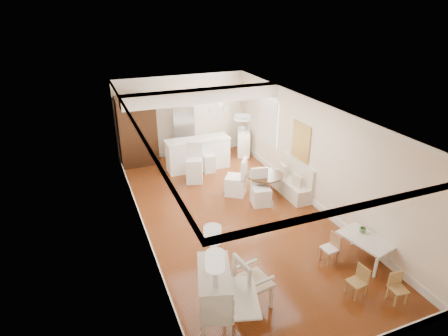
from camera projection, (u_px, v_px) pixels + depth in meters
room at (229, 139)px, 9.09m from camera, size 9.00×9.04×2.82m
secretary_bureau at (215, 303)px, 5.99m from camera, size 1.26×1.27×1.29m
gustavian_armchair at (253, 281)px, 6.62m from camera, size 0.70×0.70×1.07m
kids_table at (364, 249)px, 7.89m from camera, size 0.86×1.19×0.54m
kids_chair_a at (357, 282)px, 6.92m from camera, size 0.33×0.33×0.62m
kids_chair_b at (330, 248)px, 7.83m from camera, size 0.34×0.34×0.64m
kids_chair_c at (398, 289)px, 6.78m from camera, size 0.32×0.32×0.59m
banquette at (291, 178)px, 10.51m from camera, size 0.52×1.60×0.98m
dining_table at (264, 185)px, 10.41m from camera, size 1.30×1.30×0.68m
slip_chair_near at (261, 188)px, 9.95m from camera, size 0.55×0.56×0.99m
slip_chair_far at (236, 177)px, 10.46m from camera, size 0.74×0.73×1.09m
breakfast_counter at (198, 154)px, 12.06m from camera, size 2.05×0.65×1.03m
bar_stool_left at (194, 164)px, 11.15m from camera, size 0.61×0.61×1.20m
bar_stool_right at (209, 158)px, 11.87m from camera, size 0.37×0.37×0.92m
pantry_cabinet at (137, 131)px, 12.14m from camera, size 1.20×0.60×2.30m
fridge at (194, 132)px, 12.86m from camera, size 0.75×0.65×1.80m
sideboard at (244, 142)px, 13.26m from camera, size 0.74×1.02×0.89m
pencil_cup at (363, 230)px, 7.96m from camera, size 0.18×0.18×0.11m
branch_vase at (242, 127)px, 13.07m from camera, size 0.21×0.21×0.19m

